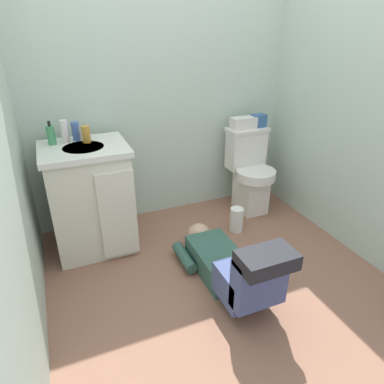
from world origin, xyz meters
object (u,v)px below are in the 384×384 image
(person_plumber, at_px, (230,266))
(bottle_blue, at_px, (76,131))
(faucet, at_px, (79,134))
(toiletry_bag, at_px, (258,121))
(bottle_amber, at_px, (86,134))
(vanity_cabinet, at_px, (91,198))
(paper_towel_roll, at_px, (236,220))
(soap_dispenser, at_px, (51,135))
(bottle_white, at_px, (65,132))
(toilet, at_px, (250,172))
(tissue_box, at_px, (244,123))

(person_plumber, relative_size, bottle_blue, 7.82)
(faucet, xyz_separation_m, toiletry_bag, (1.52, 0.02, -0.06))
(faucet, xyz_separation_m, bottle_amber, (0.04, -0.07, 0.01))
(vanity_cabinet, xyz_separation_m, bottle_amber, (0.04, 0.08, 0.46))
(paper_towel_roll, bearing_deg, bottle_blue, 160.93)
(faucet, xyz_separation_m, paper_towel_roll, (1.12, -0.39, -0.76))
(soap_dispenser, relative_size, paper_towel_roll, 0.78)
(person_plumber, height_order, toiletry_bag, toiletry_bag)
(toiletry_bag, relative_size, bottle_white, 0.76)
(person_plumber, bearing_deg, bottle_white, 131.03)
(faucet, height_order, soap_dispenser, soap_dispenser)
(toilet, xyz_separation_m, bottle_blue, (-1.44, 0.08, 0.52))
(toiletry_bag, bearing_deg, tissue_box, 180.00)
(faucet, relative_size, person_plumber, 0.09)
(vanity_cabinet, xyz_separation_m, person_plumber, (0.73, -0.84, -0.24))
(tissue_box, xyz_separation_m, soap_dispenser, (-1.56, -0.04, 0.09))
(vanity_cabinet, height_order, tissue_box, tissue_box)
(faucet, distance_m, bottle_white, 0.11)
(bottle_amber, bearing_deg, tissue_box, 3.65)
(toilet, distance_m, tissue_box, 0.44)
(tissue_box, xyz_separation_m, paper_towel_roll, (-0.25, -0.41, -0.69))
(soap_dispenser, bearing_deg, bottle_blue, 8.24)
(tissue_box, height_order, toiletry_bag, toiletry_bag)
(soap_dispenser, bearing_deg, person_plumber, -46.10)
(tissue_box, bearing_deg, person_plumber, -122.53)
(person_plumber, bearing_deg, bottle_blue, 127.52)
(bottle_amber, xyz_separation_m, paper_towel_roll, (1.08, -0.32, -0.77))
(vanity_cabinet, height_order, soap_dispenser, soap_dispenser)
(vanity_cabinet, bearing_deg, faucet, 91.31)
(person_plumber, distance_m, soap_dispenser, 1.51)
(faucet, bearing_deg, vanity_cabinet, -88.69)
(bottle_amber, bearing_deg, toilet, -0.22)
(faucet, relative_size, bottle_white, 0.61)
(toilet, height_order, toiletry_bag, toiletry_bag)
(toilet, relative_size, tissue_box, 3.41)
(bottle_blue, bearing_deg, faucet, -11.27)
(person_plumber, relative_size, tissue_box, 4.84)
(bottle_white, bearing_deg, soap_dispenser, 177.59)
(faucet, height_order, person_plumber, faucet)
(toilet, bearing_deg, soap_dispenser, 178.19)
(soap_dispenser, relative_size, bottle_amber, 1.41)
(person_plumber, height_order, bottle_amber, bottle_amber)
(bottle_white, bearing_deg, vanity_cabinet, -50.33)
(bottle_white, distance_m, bottle_amber, 0.15)
(person_plumber, bearing_deg, faucet, 126.84)
(vanity_cabinet, bearing_deg, bottle_white, 129.67)
(toilet, distance_m, bottle_white, 1.61)
(faucet, bearing_deg, toilet, -2.86)
(toilet, distance_m, bottle_amber, 1.47)
(person_plumber, distance_m, bottle_amber, 1.35)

